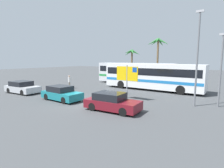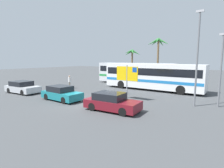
% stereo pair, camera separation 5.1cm
% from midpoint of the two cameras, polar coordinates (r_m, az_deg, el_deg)
% --- Properties ---
extents(ground, '(120.00, 120.00, 0.00)m').
position_cam_midpoint_polar(ground, '(16.17, -9.26, -5.67)').
color(ground, '#424447').
extents(bus_front_coach, '(12.01, 2.52, 3.17)m').
position_cam_midpoint_polar(bus_front_coach, '(22.51, 12.46, 2.67)').
color(bus_front_coach, white).
rests_on(bus_front_coach, ground).
extents(bus_rear_coach, '(12.01, 2.52, 3.17)m').
position_cam_midpoint_polar(bus_rear_coach, '(27.23, 7.37, 3.67)').
color(bus_rear_coach, silver).
rests_on(bus_rear_coach, ground).
extents(ferry_sign, '(2.20, 0.11, 3.20)m').
position_cam_midpoint_polar(ferry_sign, '(16.51, 4.82, 2.87)').
color(ferry_sign, gray).
rests_on(ferry_sign, ground).
extents(car_maroon, '(4.19, 2.05, 1.32)m').
position_cam_midpoint_polar(car_maroon, '(13.28, -0.15, -5.74)').
color(car_maroon, maroon).
rests_on(car_maroon, ground).
extents(car_silver, '(4.14, 2.19, 1.32)m').
position_cam_midpoint_polar(car_silver, '(22.43, -26.56, -0.96)').
color(car_silver, '#B7BABF').
rests_on(car_silver, ground).
extents(car_teal, '(4.03, 1.83, 1.32)m').
position_cam_midpoint_polar(car_teal, '(17.21, -15.79, -2.88)').
color(car_teal, '#19757F').
rests_on(car_teal, ground).
extents(pedestrian_near_sign, '(0.32, 0.32, 1.68)m').
position_cam_midpoint_polar(pedestrian_near_sign, '(23.78, -13.41, 0.98)').
color(pedestrian_near_sign, '#706656').
rests_on(pedestrian_near_sign, ground).
extents(lamp_post_left_side, '(0.56, 0.20, 5.71)m').
position_cam_midpoint_polar(lamp_post_left_side, '(16.30, 31.15, 4.66)').
color(lamp_post_left_side, slate).
rests_on(lamp_post_left_side, ground).
extents(lamp_post_right_side, '(0.56, 0.20, 7.41)m').
position_cam_midpoint_polar(lamp_post_right_side, '(15.60, 25.32, 8.13)').
color(lamp_post_right_side, slate).
rests_on(lamp_post_right_side, ground).
extents(palm_tree_seaside, '(3.29, 3.29, 5.54)m').
position_cam_midpoint_polar(palm_tree_seaside, '(34.19, 6.32, 9.07)').
color(palm_tree_seaside, brown).
rests_on(palm_tree_seaside, ground).
extents(palm_tree_inland, '(3.84, 4.02, 7.30)m').
position_cam_midpoint_polar(palm_tree_inland, '(32.33, 14.19, 11.31)').
color(palm_tree_inland, brown).
rests_on(palm_tree_inland, ground).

